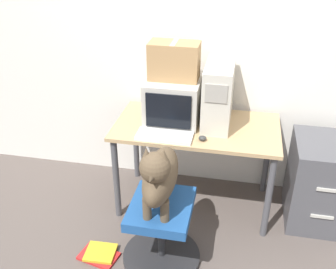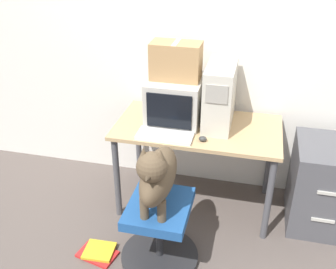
{
  "view_description": "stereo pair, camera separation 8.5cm",
  "coord_description": "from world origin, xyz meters",
  "px_view_note": "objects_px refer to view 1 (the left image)",
  "views": [
    {
      "loc": [
        0.31,
        -2.34,
        2.18
      ],
      "look_at": [
        -0.17,
        0.04,
        0.82
      ],
      "focal_mm": 42.0,
      "sensor_mm": 36.0,
      "label": 1
    },
    {
      "loc": [
        0.4,
        -2.32,
        2.18
      ],
      "look_at": [
        -0.17,
        0.04,
        0.82
      ],
      "focal_mm": 42.0,
      "sensor_mm": 36.0,
      "label": 2
    }
  ],
  "objects_px": {
    "office_chair": "(161,232)",
    "filing_cabinet": "(320,182)",
    "cardboard_box": "(174,61)",
    "pc_tower": "(218,94)",
    "book_stack_floor": "(100,254)",
    "crt_monitor": "(174,99)",
    "keyboard": "(165,136)",
    "dog": "(160,175)"
  },
  "relations": [
    {
      "from": "pc_tower",
      "to": "office_chair",
      "type": "relative_size",
      "value": 0.87
    },
    {
      "from": "pc_tower",
      "to": "filing_cabinet",
      "type": "distance_m",
      "value": 1.06
    },
    {
      "from": "pc_tower",
      "to": "book_stack_floor",
      "type": "relative_size",
      "value": 1.57
    },
    {
      "from": "cardboard_box",
      "to": "book_stack_floor",
      "type": "height_order",
      "value": "cardboard_box"
    },
    {
      "from": "cardboard_box",
      "to": "filing_cabinet",
      "type": "bearing_deg",
      "value": -3.27
    },
    {
      "from": "office_chair",
      "to": "filing_cabinet",
      "type": "bearing_deg",
      "value": 31.47
    },
    {
      "from": "keyboard",
      "to": "office_chair",
      "type": "xyz_separation_m",
      "value": [
        0.07,
        -0.45,
        -0.51
      ]
    },
    {
      "from": "book_stack_floor",
      "to": "cardboard_box",
      "type": "bearing_deg",
      "value": 64.98
    },
    {
      "from": "keyboard",
      "to": "dog",
      "type": "xyz_separation_m",
      "value": [
        0.07,
        -0.48,
        -0.01
      ]
    },
    {
      "from": "crt_monitor",
      "to": "keyboard",
      "type": "height_order",
      "value": "crt_monitor"
    },
    {
      "from": "keyboard",
      "to": "dog",
      "type": "relative_size",
      "value": 0.74
    },
    {
      "from": "dog",
      "to": "cardboard_box",
      "type": "relative_size",
      "value": 1.51
    },
    {
      "from": "cardboard_box",
      "to": "book_stack_floor",
      "type": "bearing_deg",
      "value": -115.02
    },
    {
      "from": "pc_tower",
      "to": "keyboard",
      "type": "relative_size",
      "value": 1.17
    },
    {
      "from": "keyboard",
      "to": "pc_tower",
      "type": "bearing_deg",
      "value": 41.07
    },
    {
      "from": "crt_monitor",
      "to": "pc_tower",
      "type": "bearing_deg",
      "value": 0.58
    },
    {
      "from": "crt_monitor",
      "to": "keyboard",
      "type": "bearing_deg",
      "value": -91.92
    },
    {
      "from": "book_stack_floor",
      "to": "dog",
      "type": "bearing_deg",
      "value": 5.4
    },
    {
      "from": "dog",
      "to": "cardboard_box",
      "type": "xyz_separation_m",
      "value": [
        -0.06,
        0.79,
        0.48
      ]
    },
    {
      "from": "keyboard",
      "to": "office_chair",
      "type": "height_order",
      "value": "keyboard"
    },
    {
      "from": "keyboard",
      "to": "filing_cabinet",
      "type": "xyz_separation_m",
      "value": [
        1.2,
        0.24,
        -0.42
      ]
    },
    {
      "from": "pc_tower",
      "to": "dog",
      "type": "relative_size",
      "value": 0.86
    },
    {
      "from": "crt_monitor",
      "to": "pc_tower",
      "type": "height_order",
      "value": "pc_tower"
    },
    {
      "from": "office_chair",
      "to": "dog",
      "type": "distance_m",
      "value": 0.51
    },
    {
      "from": "book_stack_floor",
      "to": "crt_monitor",
      "type": "bearing_deg",
      "value": 64.88
    },
    {
      "from": "crt_monitor",
      "to": "office_chair",
      "type": "bearing_deg",
      "value": -85.55
    },
    {
      "from": "office_chair",
      "to": "filing_cabinet",
      "type": "height_order",
      "value": "filing_cabinet"
    },
    {
      "from": "keyboard",
      "to": "book_stack_floor",
      "type": "height_order",
      "value": "keyboard"
    },
    {
      "from": "dog",
      "to": "book_stack_floor",
      "type": "height_order",
      "value": "dog"
    },
    {
      "from": "pc_tower",
      "to": "book_stack_floor",
      "type": "bearing_deg",
      "value": -131.27
    },
    {
      "from": "office_chair",
      "to": "book_stack_floor",
      "type": "relative_size",
      "value": 1.81
    },
    {
      "from": "pc_tower",
      "to": "keyboard",
      "type": "xyz_separation_m",
      "value": [
        -0.35,
        -0.31,
        -0.23
      ]
    },
    {
      "from": "office_chair",
      "to": "cardboard_box",
      "type": "bearing_deg",
      "value": 94.43
    },
    {
      "from": "keyboard",
      "to": "filing_cabinet",
      "type": "distance_m",
      "value": 1.29
    },
    {
      "from": "pc_tower",
      "to": "book_stack_floor",
      "type": "xyz_separation_m",
      "value": [
        -0.73,
        -0.83,
        -0.97
      ]
    },
    {
      "from": "crt_monitor",
      "to": "book_stack_floor",
      "type": "distance_m",
      "value": 1.28
    },
    {
      "from": "office_chair",
      "to": "dog",
      "type": "height_order",
      "value": "dog"
    },
    {
      "from": "pc_tower",
      "to": "filing_cabinet",
      "type": "xyz_separation_m",
      "value": [
        0.84,
        -0.07,
        -0.64
      ]
    },
    {
      "from": "cardboard_box",
      "to": "book_stack_floor",
      "type": "xyz_separation_m",
      "value": [
        -0.39,
        -0.83,
        -1.21
      ]
    },
    {
      "from": "office_chair",
      "to": "cardboard_box",
      "type": "relative_size",
      "value": 1.5
    },
    {
      "from": "crt_monitor",
      "to": "filing_cabinet",
      "type": "distance_m",
      "value": 1.32
    },
    {
      "from": "dog",
      "to": "book_stack_floor",
      "type": "distance_m",
      "value": 0.86
    }
  ]
}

